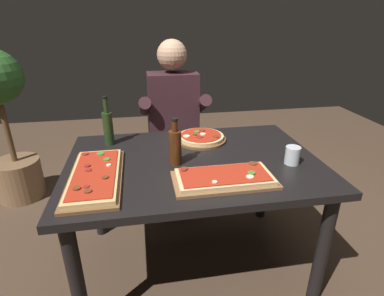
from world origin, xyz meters
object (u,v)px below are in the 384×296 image
Objects in this scene: pizza_rectangular_left at (95,176)px; wine_bottle_dark at (108,126)px; dining_table at (193,175)px; oil_bottle_amber at (175,146)px; pizza_round_far at (201,138)px; diner_chair at (173,143)px; seated_diner at (174,119)px; potted_plant_corner at (5,121)px; tumbler_near_camera at (292,155)px; pizza_rectangular_front at (224,178)px.

wine_bottle_dark is (0.04, 0.45, 0.10)m from pizza_rectangular_left.
oil_bottle_amber is (-0.11, -0.03, 0.20)m from dining_table.
diner_chair reaches higher than pizza_round_far.
oil_bottle_amber is at bearing -96.25° from seated_diner.
dining_table is 1.71m from potted_plant_corner.
dining_table is 0.56m from tumbler_near_camera.
oil_bottle_amber is 2.66× the size of tumbler_near_camera.
pizza_rectangular_left is at bearing 168.17° from pizza_rectangular_front.
tumbler_near_camera is 1.03m from seated_diner.
potted_plant_corner reaches higher than wine_bottle_dark.
pizza_round_far is 1.24× the size of oil_bottle_amber.
pizza_round_far is at bearing -78.53° from diner_chair.
wine_bottle_dark is 3.14× the size of tumbler_near_camera.
pizza_rectangular_front and pizza_round_far have the same top height.
seated_diner is at bearing 121.77° from tumbler_near_camera.
dining_table is 4.57× the size of wine_bottle_dark.
oil_bottle_amber reaches higher than pizza_rectangular_front.
pizza_rectangular_front is 0.44m from tumbler_near_camera.
wine_bottle_dark is 1.15m from potted_plant_corner.
oil_bottle_amber reaches higher than diner_chair.
seated_diner is (-0.54, 0.87, -0.05)m from tumbler_near_camera.
oil_bottle_amber is at bearing 131.74° from pizza_rectangular_front.
oil_bottle_amber is 0.78m from seated_diner.
wine_bottle_dark is at bearing -137.17° from seated_diner.
seated_diner is at bearing 97.08° from pizza_rectangular_front.
wine_bottle_dark reaches higher than pizza_rectangular_left.
potted_plant_corner is at bearing 152.25° from pizza_round_far.
pizza_round_far is 0.25× the size of potted_plant_corner.
tumbler_near_camera is 2.22m from potted_plant_corner.
tumbler_near_camera is at bearing -44.09° from pizza_round_far.
pizza_rectangular_left is 0.46m from wine_bottle_dark.
wine_bottle_dark is 0.35× the size of diner_chair.
pizza_rectangular_front is 5.11× the size of tumbler_near_camera.
potted_plant_corner is at bearing 138.26° from pizza_rectangular_front.
seated_diner reaches higher than oil_bottle_amber.
dining_table is at bearing -37.37° from potted_plant_corner.
dining_table is 1.05× the size of seated_diner.
tumbler_near_camera is (0.52, -0.14, 0.14)m from dining_table.
wine_bottle_dark reaches higher than dining_table.
potted_plant_corner is at bearing 125.63° from pizza_rectangular_left.
seated_diner is at bearing 83.75° from oil_bottle_amber.
potted_plant_corner is (-0.88, 0.73, -0.15)m from wine_bottle_dark.
tumbler_near_camera is 0.08× the size of potted_plant_corner.
pizza_rectangular_front is 0.57× the size of diner_chair.
oil_bottle_amber reaches higher than dining_table.
oil_bottle_amber is 0.30× the size of diner_chair.
diner_chair is (0.50, 0.99, -0.27)m from pizza_rectangular_left.
diner_chair is (-0.12, 1.12, -0.27)m from pizza_rectangular_front.
pizza_round_far is 0.59m from wine_bottle_dark.
tumbler_near_camera reaches higher than dining_table.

